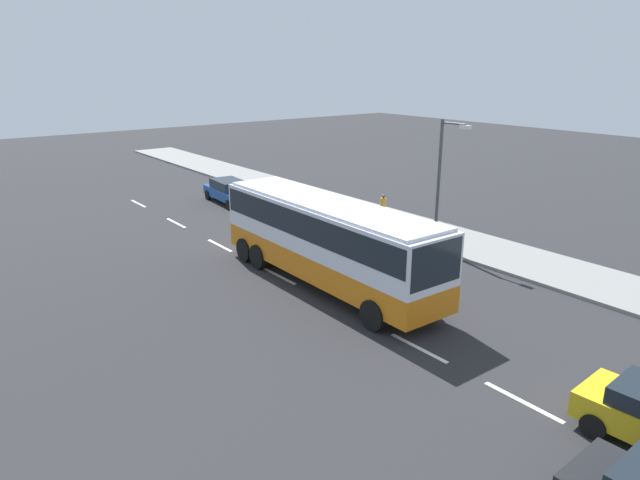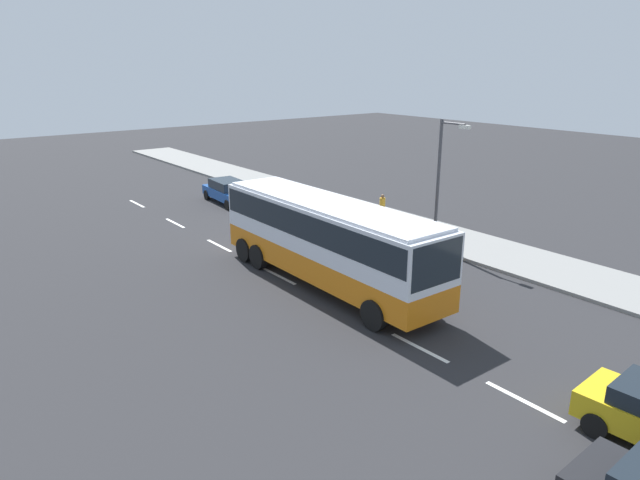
% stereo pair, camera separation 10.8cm
% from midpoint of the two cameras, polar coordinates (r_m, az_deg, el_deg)
% --- Properties ---
extents(ground_plane, '(120.00, 120.00, 0.00)m').
position_cam_midpoint_polar(ground_plane, '(24.27, 0.51, -3.65)').
color(ground_plane, '#28282B').
extents(sidewalk_curb, '(80.00, 4.00, 0.15)m').
position_cam_midpoint_polar(sidewalk_curb, '(29.79, 13.01, 0.09)').
color(sidewalk_curb, gray).
rests_on(sidewalk_curb, ground_plane).
extents(lane_centreline, '(30.87, 0.16, 0.01)m').
position_cam_midpoint_polar(lane_centreline, '(25.96, -6.90, -2.33)').
color(lane_centreline, white).
rests_on(lane_centreline, ground_plane).
extents(coach_bus, '(11.64, 2.88, 3.55)m').
position_cam_midpoint_polar(coach_bus, '(22.56, 0.56, 0.60)').
color(coach_bus, orange).
rests_on(coach_bus, ground_plane).
extents(car_blue_saloon, '(4.76, 2.19, 1.50)m').
position_cam_midpoint_polar(car_blue_saloon, '(37.33, -9.38, 4.94)').
color(car_blue_saloon, '#194799').
rests_on(car_blue_saloon, ground_plane).
extents(pedestrian_near_curb, '(0.32, 0.32, 1.56)m').
position_cam_midpoint_polar(pedestrian_near_curb, '(32.07, 6.25, 3.47)').
color(pedestrian_near_curb, brown).
rests_on(pedestrian_near_curb, sidewalk_curb).
extents(street_lamp, '(1.67, 0.24, 6.14)m').
position_cam_midpoint_polar(street_lamp, '(27.43, 12.11, 6.52)').
color(street_lamp, '#47474C').
rests_on(street_lamp, sidewalk_curb).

